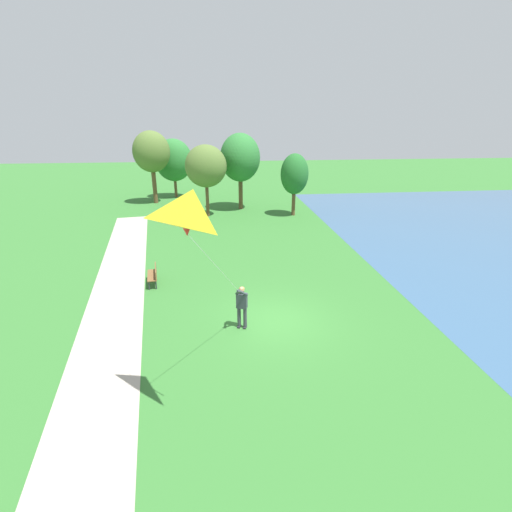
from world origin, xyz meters
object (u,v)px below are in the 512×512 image
Objects in this scene: tree_horizon_far at (240,158)px; flying_kite at (194,212)px; tree_treeline_left at (174,160)px; tree_treeline_center at (206,166)px; person_kite_flyer at (242,304)px; park_bench_near_walkway at (153,274)px; tree_lakeside_far at (294,174)px; tree_lakeside_near at (151,152)px.

flying_kite is at bearing -96.36° from tree_horizon_far.
tree_horizon_far is 1.12× the size of tree_treeline_left.
tree_treeline_left reaches higher than tree_treeline_center.
person_kite_flyer reaches higher than park_bench_near_walkway.
flying_kite is 30.68m from tree_treeline_left.
tree_horizon_far is (-4.22, 2.87, 1.07)m from tree_lakeside_far.
person_kite_flyer is at bearing -93.89° from tree_horizon_far.
park_bench_near_walkway is 0.27× the size of tree_treeline_center.
tree_lakeside_far is at bearing -26.89° from tree_lakeside_near.
tree_lakeside_near is (-6.60, 23.68, 3.70)m from person_kite_flyer.
flying_kite reaches higher than tree_treeline_left.
tree_lakeside_far reaches higher than park_bench_near_walkway.
flying_kite is 22.83m from tree_lakeside_far.
tree_treeline_center is at bearing 79.48° from park_bench_near_walkway.
tree_treeline_left reaches higher than tree_lakeside_far.
tree_lakeside_far is (6.95, 21.63, -2.24)m from flying_kite.
tree_treeline_left is at bearing 140.09° from tree_lakeside_far.
tree_treeline_center reaches higher than tree_lakeside_far.
flying_kite reaches higher than person_kite_flyer.
tree_lakeside_near is at bearing 157.41° from tree_horizon_far.
tree_treeline_left is at bearing 56.95° from tree_lakeside_near.
tree_treeline_left is at bearing 100.57° from person_kite_flyer.
tree_horizon_far is at bearing -43.29° from tree_treeline_left.
flying_kite is 0.79× the size of tree_treeline_center.
tree_treeline_left reaches higher than park_bench_near_walkway.
tree_lakeside_far is 0.77× the size of tree_horizon_far.
tree_treeline_center is 3.81m from tree_horizon_far.
tree_lakeside_near reaches higher than park_bench_near_walkway.
tree_treeline_left is (-4.91, 26.29, 2.68)m from person_kite_flyer.
tree_treeline_center is 7.18m from tree_lakeside_far.
park_bench_near_walkway is (-4.02, 4.58, -0.54)m from person_kite_flyer.
tree_lakeside_near is 1.02× the size of tree_horizon_far.
person_kite_flyer is 0.32× the size of tree_treeline_center.
tree_lakeside_far is (12.20, -6.19, -1.34)m from tree_lakeside_near.
flying_kite is 2.96× the size of park_bench_near_walkway.
tree_treeline_left is at bearing 92.35° from park_bench_near_walkway.
tree_lakeside_far is (9.62, 12.92, 2.89)m from park_bench_near_walkway.
park_bench_near_walkway is at bearing -100.52° from tree_treeline_center.
tree_horizon_far is (2.73, 24.49, -1.17)m from flying_kite.
tree_lakeside_near is at bearing 131.46° from tree_treeline_center.
person_kite_flyer is 0.36× the size of tree_lakeside_far.
tree_lakeside_near is at bearing 105.57° from person_kite_flyer.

